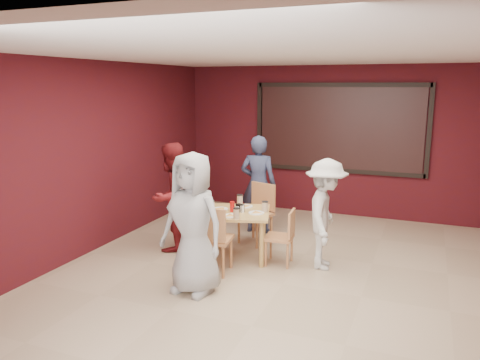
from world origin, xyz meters
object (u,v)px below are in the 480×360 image
at_px(chair_front, 212,236).
at_px(diner_left, 172,197).
at_px(chair_right, 284,234).
at_px(chair_back, 258,209).
at_px(diner_front, 193,224).
at_px(diner_back, 258,184).
at_px(chair_left, 198,215).
at_px(dining_table, 238,217).
at_px(diner_right, 326,214).

bearing_deg(chair_front, diner_left, 145.94).
xyz_separation_m(chair_front, chair_right, (0.77, 0.67, -0.08)).
distance_m(chair_right, diner_left, 1.78).
bearing_deg(chair_right, chair_back, 130.03).
xyz_separation_m(diner_front, diner_back, (-0.08, 2.49, -0.03)).
xyz_separation_m(chair_front, chair_back, (0.12, 1.45, 0.00)).
bearing_deg(chair_left, diner_back, 65.50).
xyz_separation_m(chair_left, diner_left, (-0.37, -0.11, 0.27)).
bearing_deg(dining_table, diner_front, -93.23).
bearing_deg(diner_right, diner_front, 128.51).
height_order(chair_front, chair_back, chair_back).
xyz_separation_m(chair_front, diner_front, (0.02, -0.55, 0.33)).
distance_m(dining_table, chair_left, 0.69).
xyz_separation_m(chair_front, diner_left, (-0.97, 0.65, 0.29)).
bearing_deg(dining_table, chair_front, -97.11).
bearing_deg(chair_back, diner_right, -29.28).
height_order(dining_table, diner_front, diner_front).
distance_m(chair_left, diner_back, 1.32).
relative_size(chair_left, diner_front, 0.56).
distance_m(chair_back, diner_front, 2.03).
height_order(diner_front, diner_back, diner_front).
xyz_separation_m(chair_left, diner_front, (0.61, -1.32, 0.31)).
xyz_separation_m(diner_front, diner_left, (-0.98, 1.20, -0.04)).
height_order(chair_back, chair_right, chair_back).
xyz_separation_m(chair_right, diner_right, (0.54, 0.11, 0.31)).
bearing_deg(diner_front, chair_right, 66.61).
xyz_separation_m(chair_left, chair_right, (1.37, -0.09, -0.10)).
height_order(chair_back, diner_right, diner_right).
distance_m(chair_left, diner_front, 1.49).
height_order(dining_table, chair_front, chair_front).
height_order(chair_front, diner_right, diner_right).
bearing_deg(chair_left, diner_front, -65.08).
distance_m(chair_left, diner_left, 0.47).
bearing_deg(diner_back, diner_front, 83.90).
relative_size(chair_back, chair_right, 1.20).
relative_size(chair_back, diner_back, 0.57).
bearing_deg(diner_front, diner_back, 100.01).
relative_size(chair_back, diner_right, 0.62).
height_order(chair_right, diner_front, diner_front).
xyz_separation_m(dining_table, chair_back, (0.03, 0.76, -0.09)).
relative_size(chair_right, diner_back, 0.47).
bearing_deg(diner_right, dining_table, 87.00).
bearing_deg(diner_right, diner_left, 85.87).
relative_size(chair_front, diner_back, 0.56).
distance_m(chair_front, chair_back, 1.45).
xyz_separation_m(chair_back, diner_right, (1.19, -0.67, 0.22)).
height_order(chair_right, diner_right, diner_right).
distance_m(diner_front, diner_left, 1.56).
height_order(chair_back, chair_left, chair_left).
distance_m(chair_front, diner_back, 1.96).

